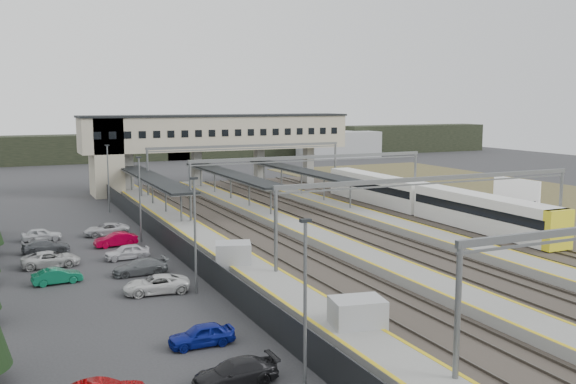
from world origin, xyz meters
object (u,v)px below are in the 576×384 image
relay_cabin_far (233,258)px  billboard (516,195)px  relay_cabin_near (357,320)px  footbridge (201,137)px  train (425,200)px

relay_cabin_far → billboard: billboard is taller
relay_cabin_near → footbridge: 63.40m
train → billboard: size_ratio=6.36×
footbridge → relay_cabin_near: bearing=-99.3°
relay_cabin_far → footbridge: 48.21m
relay_cabin_near → train: 39.65m
relay_cabin_near → footbridge: size_ratio=0.08×
relay_cabin_near → train: size_ratio=0.08×
train → billboard: 10.40m
train → relay_cabin_far: bearing=-154.0°
footbridge → train: size_ratio=1.03×
relay_cabin_near → billboard: (31.06, 20.35, 2.36)m
billboard → relay_cabin_near: bearing=-146.8°
footbridge → relay_cabin_far: bearing=-104.1°
relay_cabin_near → relay_cabin_far: (-1.52, 15.92, 0.03)m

